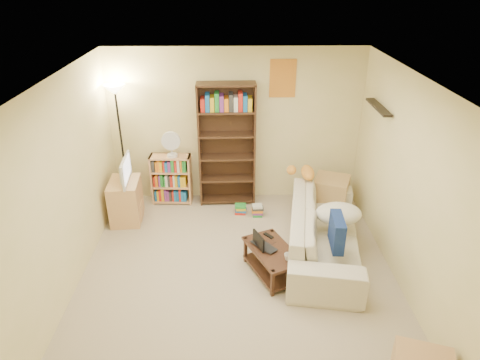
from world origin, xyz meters
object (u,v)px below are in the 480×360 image
object	(u,v)px
sofa	(324,230)
television	(122,170)
tabby_cat	(305,172)
floor_lamp	(117,111)
laptop	(267,244)
coffee_table	(272,259)
tv_stand	(126,201)
side_table	(330,195)
desk_fan	(171,143)
tall_bookshelf	(227,142)
mug	(288,257)
short_bookshelf	(171,179)

from	to	relation	value
sofa	television	distance (m)	3.06
tabby_cat	floor_lamp	size ratio (longest dim) A/B	0.27
laptop	tabby_cat	bearing A→B (deg)	-66.79
coffee_table	tv_stand	bearing A→B (deg)	123.50
coffee_table	floor_lamp	xyz separation A→B (m)	(-2.24, 1.92, 1.35)
side_table	laptop	bearing A→B (deg)	-127.71
tabby_cat	coffee_table	bearing A→B (deg)	-113.00
laptop	side_table	distance (m)	1.84
sofa	desk_fan	world-z (taller)	desk_fan
television	side_table	distance (m)	3.25
side_table	floor_lamp	bearing A→B (deg)	173.48
tabby_cat	desk_fan	size ratio (longest dim) A/B	1.26
tabby_cat	tall_bookshelf	world-z (taller)	tall_bookshelf
sofa	side_table	distance (m)	1.11
mug	side_table	size ratio (longest dim) A/B	0.18
laptop	coffee_table	bearing A→B (deg)	176.91
mug	television	xyz separation A→B (m)	(-2.30, 1.58, 0.43)
laptop	short_bookshelf	bearing A→B (deg)	-2.05
tv_stand	side_table	bearing A→B (deg)	-0.36
laptop	floor_lamp	size ratio (longest dim) A/B	0.22
tall_bookshelf	short_bookshelf	world-z (taller)	tall_bookshelf
tabby_cat	side_table	bearing A→B (deg)	16.42
tabby_cat	desk_fan	bearing A→B (deg)	167.08
tabby_cat	television	bearing A→B (deg)	-179.13
mug	tall_bookshelf	bearing A→B (deg)	109.22
laptop	side_table	bearing A→B (deg)	-77.83
sofa	floor_lamp	world-z (taller)	floor_lamp
sofa	tabby_cat	size ratio (longest dim) A/B	4.53
coffee_table	mug	world-z (taller)	mug
tabby_cat	mug	xyz separation A→B (m)	(-0.43, -1.62, -0.36)
television	tall_bookshelf	xyz separation A→B (m)	(1.56, 0.55, 0.21)
coffee_table	television	bearing A→B (deg)	123.50
mug	side_table	bearing A→B (deg)	62.92
mug	desk_fan	world-z (taller)	desk_fan
tv_stand	television	bearing A→B (deg)	0.00
tv_stand	short_bookshelf	size ratio (longest dim) A/B	0.79
floor_lamp	side_table	bearing A→B (deg)	-6.52
mug	television	distance (m)	2.82
television	tall_bookshelf	distance (m)	1.67
tabby_cat	floor_lamp	distance (m)	2.99
coffee_table	television	world-z (taller)	television
tabby_cat	coffee_table	size ratio (longest dim) A/B	0.56
tabby_cat	short_bookshelf	distance (m)	2.19
coffee_table	floor_lamp	size ratio (longest dim) A/B	0.48
desk_fan	tabby_cat	bearing A→B (deg)	-12.92
short_bookshelf	mug	bearing A→B (deg)	-49.47
laptop	television	size ratio (longest dim) A/B	0.66
floor_lamp	mug	bearing A→B (deg)	-41.61
laptop	tv_stand	bearing A→B (deg)	18.23
tv_stand	side_table	size ratio (longest dim) A/B	1.11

